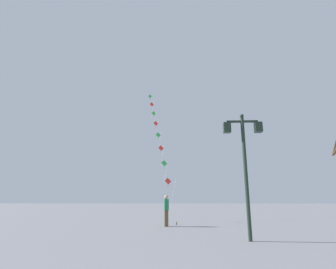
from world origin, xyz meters
name	(u,v)px	position (x,y,z in m)	size (l,w,h in m)	color
ground_plane	(177,219)	(0.00, 20.00, 0.00)	(160.00, 160.00, 0.00)	gray
twin_lantern_lamp_post	(244,150)	(2.78, 9.44, 3.34)	(1.51, 0.28, 4.81)	#1E2D23
kite_train	(158,135)	(-1.57, 21.38, 6.91)	(3.23, 10.92, 12.81)	brown
kite_flyer	(166,210)	(-0.52, 14.62, 0.90)	(0.30, 0.62, 1.71)	brown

